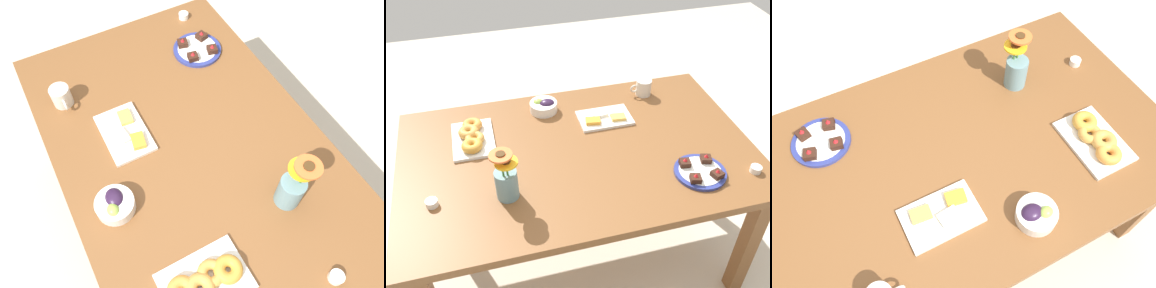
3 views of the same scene
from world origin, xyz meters
TOP-DOWN VIEW (x-y plane):
  - ground_plane at (0.00, 0.00)m, footprint 6.00×6.00m
  - dining_table at (0.00, 0.00)m, footprint 1.60×1.00m
  - coffee_mug at (-0.46, -0.36)m, footprint 0.12×0.08m
  - grape_bowl at (0.09, -0.35)m, footprint 0.14×0.14m
  - cheese_platter at (-0.19, -0.20)m, footprint 0.26×0.17m
  - croissant_platter at (0.46, -0.20)m, footprint 0.19×0.28m
  - jam_cup_honey at (-0.70, 0.33)m, footprint 0.05×0.05m
  - jam_cup_berry at (0.64, 0.17)m, footprint 0.05×0.05m
  - dessert_plate at (-0.47, 0.28)m, footprint 0.22×0.22m
  - flower_vase at (0.34, 0.20)m, footprint 0.11×0.11m

SIDE VIEW (x-z plane):
  - ground_plane at x=0.00m, z-range 0.00..0.00m
  - dining_table at x=0.00m, z-range 0.28..1.02m
  - cheese_platter at x=-0.19m, z-range 0.73..0.77m
  - dessert_plate at x=-0.47m, z-range 0.72..0.78m
  - jam_cup_honey at x=-0.70m, z-range 0.74..0.77m
  - jam_cup_berry at x=0.64m, z-range 0.74..0.77m
  - croissant_platter at x=0.46m, z-range 0.74..0.79m
  - grape_bowl at x=0.09m, z-range 0.74..0.80m
  - coffee_mug at x=-0.46m, z-range 0.74..0.83m
  - flower_vase at x=0.34m, z-range 0.70..0.95m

